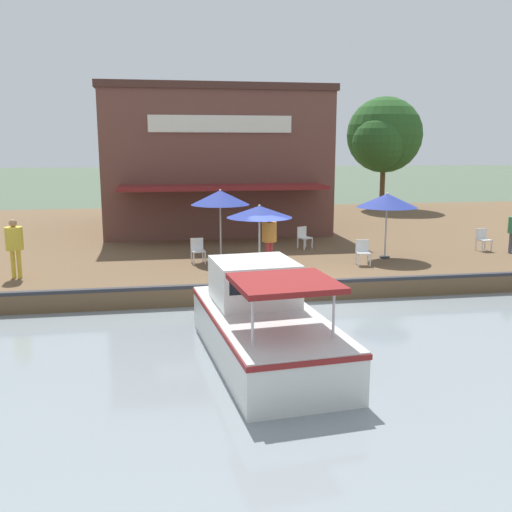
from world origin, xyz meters
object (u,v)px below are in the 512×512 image
Objects in this scene: mooring_post at (255,269)px; waterfront_restaurant at (212,160)px; cafe_chair_beside_entrance at (483,238)px; person_mid_patio at (14,241)px; cafe_chair_back_row_seat at (363,251)px; motorboat_far_downstream at (258,319)px; patio_umbrella_back_row at (259,212)px; patio_umbrella_mid_patio_right at (220,198)px; person_near_entrance at (269,234)px; patio_umbrella_near_quay_edge at (387,201)px; cafe_chair_far_corner_seat at (304,236)px; tree_behind_restaurant at (383,137)px; cafe_chair_facing_river at (198,249)px.

waterfront_restaurant is at bearing -179.64° from mooring_post.
cafe_chair_beside_entrance is 0.47× the size of person_mid_patio.
cafe_chair_back_row_seat is 7.65m from motorboat_far_downstream.
cafe_chair_back_row_seat is (-0.55, 3.66, -1.47)m from patio_umbrella_back_row.
person_mid_patio is at bearing -73.01° from patio_umbrella_mid_patio_right.
person_mid_patio is (0.41, -7.94, 0.06)m from person_near_entrance.
cafe_chair_beside_entrance is 1.00× the size of cafe_chair_back_row_seat.
motorboat_far_downstream is 7.55× the size of mooring_post.
patio_umbrella_mid_patio_right is 1.43× the size of person_near_entrance.
waterfront_restaurant is 10.70m from person_near_entrance.
cafe_chair_back_row_seat is at bearing -49.76° from patio_umbrella_near_quay_edge.
patio_umbrella_back_row is at bearing 165.23° from mooring_post.
patio_umbrella_near_quay_edge reaches higher than cafe_chair_back_row_seat.
cafe_chair_far_corner_seat is (-3.43, -1.19, 0.00)m from cafe_chair_back_row_seat.
motorboat_far_downstream is 25.94m from tree_behind_restaurant.
waterfront_restaurant is 13.42m from cafe_chair_beside_entrance.
motorboat_far_downstream is (5.92, 6.47, -0.97)m from person_mid_patio.
cafe_chair_far_corner_seat is at bearing 159.94° from motorboat_far_downstream.
patio_umbrella_near_quay_edge is at bearing 45.09° from cafe_chair_far_corner_seat.
waterfront_restaurant is 5.07× the size of patio_umbrella_back_row.
cafe_chair_beside_entrance is at bearing 89.71° from patio_umbrella_mid_patio_right.
patio_umbrella_back_row is at bearing -75.72° from cafe_chair_beside_entrance.
waterfront_restaurant is at bearing 147.20° from person_mid_patio.
cafe_chair_facing_river is (0.51, -10.99, 0.00)m from cafe_chair_beside_entrance.
cafe_chair_beside_entrance and cafe_chair_back_row_seat have the same top height.
patio_umbrella_near_quay_edge reaches higher than mooring_post.
person_near_entrance is (3.16, -2.00, 0.62)m from cafe_chair_far_corner_seat.
mooring_post is (-4.02, 0.60, 0.26)m from motorboat_far_downstream.
cafe_chair_far_corner_seat is 0.49× the size of person_near_entrance.
cafe_chair_far_corner_seat is at bearing 148.14° from patio_umbrella_back_row.
waterfront_restaurant is 11.12m from patio_umbrella_near_quay_edge.
patio_umbrella_near_quay_edge is 2.71× the size of mooring_post.
waterfront_restaurant is 12.84m from tree_behind_restaurant.
waterfront_restaurant is at bearing -62.52° from tree_behind_restaurant.
mooring_post is (2.05, -4.05, -0.03)m from cafe_chair_back_row_seat.
patio_umbrella_near_quay_edge is at bearing 82.17° from patio_umbrella_mid_patio_right.
patio_umbrella_mid_patio_right reaches higher than cafe_chair_back_row_seat.
waterfront_restaurant is at bearing -158.86° from cafe_chair_back_row_seat.
cafe_chair_beside_entrance is at bearing 100.00° from patio_umbrella_near_quay_edge.
patio_umbrella_back_row is at bearing 22.53° from patio_umbrella_mid_patio_right.
mooring_post is (3.08, -5.27, -1.63)m from patio_umbrella_near_quay_edge.
mooring_post is at bearing -14.77° from patio_umbrella_back_row.
mooring_post is (1.50, -0.40, -1.50)m from patio_umbrella_back_row.
cafe_chair_facing_river is at bearing 104.11° from person_mid_patio.
patio_umbrella_mid_patio_right is at bearing 179.92° from motorboat_far_downstream.
waterfront_restaurant reaches higher than cafe_chair_far_corner_seat.
patio_umbrella_near_quay_edge is 9.40m from motorboat_far_downstream.
mooring_post is at bearing 0.36° from waterfront_restaurant.
patio_umbrella_mid_patio_right is 0.38× the size of motorboat_far_downstream.
cafe_chair_beside_entrance and cafe_chair_facing_river have the same top height.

